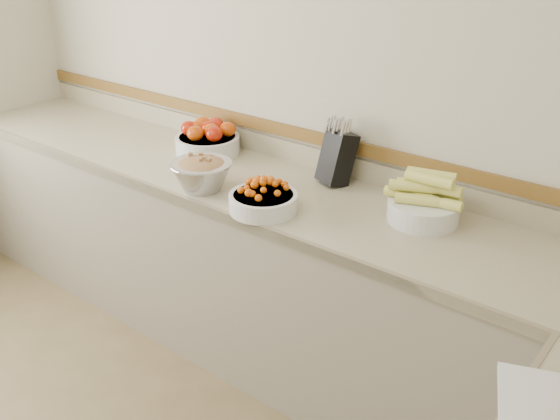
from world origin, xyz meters
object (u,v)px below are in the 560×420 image
Objects in this scene: knife_block at (337,156)px; rhubarb_bowl at (202,173)px; cherry_tomato_bowl at (263,199)px; corn_bowl at (424,204)px; tomato_bowl at (208,138)px.

knife_block is 0.60m from rhubarb_bowl.
knife_block is 0.44m from cherry_tomato_bowl.
tomato_bowl is at bearing 178.20° from corn_bowl.
cherry_tomato_bowl is 0.35m from rhubarb_bowl.
knife_block is 0.96× the size of tomato_bowl.
cherry_tomato_bowl is at bearing -150.14° from corn_bowl.
tomato_bowl is 1.04× the size of corn_bowl.
cherry_tomato_bowl is 1.04× the size of rhubarb_bowl.
tomato_bowl is 0.75m from cherry_tomato_bowl.
corn_bowl is at bearing -1.80° from tomato_bowl.
rhubarb_bowl is (-0.35, -0.00, 0.03)m from cherry_tomato_bowl.
rhubarb_bowl is at bearing -134.16° from knife_block.
cherry_tomato_bowl is at bearing -28.25° from tomato_bowl.
knife_block reaches higher than tomato_bowl.
knife_block is 0.99× the size of corn_bowl.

